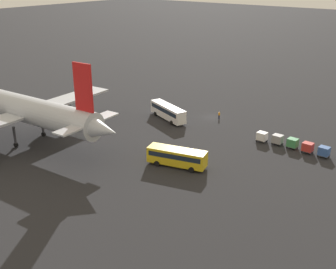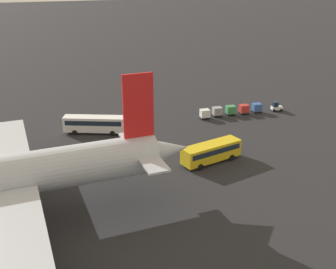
% 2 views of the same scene
% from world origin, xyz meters
% --- Properties ---
extents(ground_plane, '(600.00, 600.00, 0.00)m').
position_xyz_m(ground_plane, '(0.00, 0.00, 0.00)').
color(ground_plane, '#232326').
extents(airplane, '(50.29, 43.07, 18.13)m').
position_xyz_m(airplane, '(22.85, 35.57, 6.82)').
color(airplane, '#B2B7C1').
rests_on(airplane, ground).
extents(shuttle_bus_near, '(11.97, 6.57, 3.37)m').
position_xyz_m(shuttle_bus_near, '(7.44, 7.51, 2.01)').
color(shuttle_bus_near, white).
rests_on(shuttle_bus_near, ground).
extents(shuttle_bus_far, '(11.00, 5.52, 3.23)m').
position_xyz_m(shuttle_bus_far, '(-9.09, 26.24, 1.93)').
color(shuttle_bus_far, gold).
rests_on(shuttle_bus_far, ground).
extents(worker_person, '(0.38, 0.38, 1.74)m').
position_xyz_m(worker_person, '(-1.80, -0.15, 0.87)').
color(worker_person, '#1E1E2D').
rests_on(worker_person, ground).
extents(cargo_cart_blue, '(2.07, 1.77, 2.06)m').
position_xyz_m(cargo_cart_blue, '(-28.56, 6.42, 1.19)').
color(cargo_cart_blue, '#38383D').
rests_on(cargo_cart_blue, ground).
extents(cargo_cart_red, '(2.07, 1.77, 2.06)m').
position_xyz_m(cargo_cart_red, '(-25.44, 6.38, 1.19)').
color(cargo_cart_red, '#38383D').
rests_on(cargo_cart_red, ground).
extents(cargo_cart_green, '(2.07, 1.77, 2.06)m').
position_xyz_m(cargo_cart_green, '(-22.31, 6.11, 1.19)').
color(cargo_cart_green, '#38383D').
rests_on(cargo_cart_green, ground).
extents(cargo_cart_grey, '(2.07, 1.77, 2.06)m').
position_xyz_m(cargo_cart_grey, '(-19.19, 6.09, 1.19)').
color(cargo_cart_grey, '#38383D').
rests_on(cargo_cart_grey, ground).
extents(cargo_cart_white, '(2.07, 1.77, 2.06)m').
position_xyz_m(cargo_cart_white, '(-16.07, 6.65, 1.19)').
color(cargo_cart_white, '#38383D').
rests_on(cargo_cart_white, ground).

